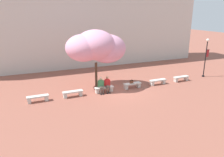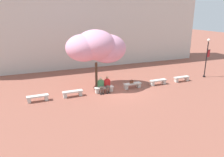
% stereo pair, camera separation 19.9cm
% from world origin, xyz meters
% --- Properties ---
extents(ground_plane, '(100.00, 100.00, 0.00)m').
position_xyz_m(ground_plane, '(0.00, 0.00, 0.00)').
color(ground_plane, '#8E5142').
extents(building_facade, '(28.39, 4.00, 10.46)m').
position_xyz_m(building_facade, '(0.00, 10.13, 5.23)').
color(building_facade, beige).
rests_on(building_facade, ground).
extents(stone_bench_west_end, '(1.53, 0.44, 0.45)m').
position_xyz_m(stone_bench_west_end, '(-6.34, 0.00, 0.29)').
color(stone_bench_west_end, beige).
rests_on(stone_bench_west_end, ground).
extents(stone_bench_near_west, '(1.53, 0.44, 0.45)m').
position_xyz_m(stone_bench_near_west, '(-3.80, 0.00, 0.29)').
color(stone_bench_near_west, beige).
rests_on(stone_bench_near_west, ground).
extents(stone_bench_center, '(1.53, 0.44, 0.45)m').
position_xyz_m(stone_bench_center, '(-1.27, 0.00, 0.29)').
color(stone_bench_center, beige).
rests_on(stone_bench_center, ground).
extents(stone_bench_near_east, '(1.53, 0.44, 0.45)m').
position_xyz_m(stone_bench_near_east, '(1.27, 0.00, 0.29)').
color(stone_bench_near_east, beige).
rests_on(stone_bench_near_east, ground).
extents(stone_bench_east_end, '(1.53, 0.44, 0.45)m').
position_xyz_m(stone_bench_east_end, '(3.80, 0.00, 0.29)').
color(stone_bench_east_end, beige).
rests_on(stone_bench_east_end, ground).
extents(stone_bench_far_east, '(1.53, 0.44, 0.45)m').
position_xyz_m(stone_bench_far_east, '(6.34, 0.00, 0.29)').
color(stone_bench_far_east, beige).
rests_on(stone_bench_far_east, ground).
extents(person_seated_left, '(0.51, 0.71, 1.29)m').
position_xyz_m(person_seated_left, '(-1.55, -0.05, 0.70)').
color(person_seated_left, black).
rests_on(person_seated_left, ground).
extents(person_seated_right, '(0.51, 0.71, 1.29)m').
position_xyz_m(person_seated_right, '(-1.01, -0.05, 0.70)').
color(person_seated_right, black).
rests_on(person_seated_right, ground).
extents(handbag, '(0.30, 0.15, 0.34)m').
position_xyz_m(handbag, '(1.16, -0.01, 0.58)').
color(handbag, brown).
rests_on(handbag, stone_bench_near_east).
extents(cherry_tree_main, '(5.05, 3.56, 4.83)m').
position_xyz_m(cherry_tree_main, '(-1.39, 1.49, 3.44)').
color(cherry_tree_main, '#473323').
rests_on(cherry_tree_main, ground).
extents(lamp_post_with_banner, '(0.54, 0.28, 3.75)m').
position_xyz_m(lamp_post_with_banner, '(9.35, 0.33, 2.26)').
color(lamp_post_with_banner, black).
rests_on(lamp_post_with_banner, ground).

